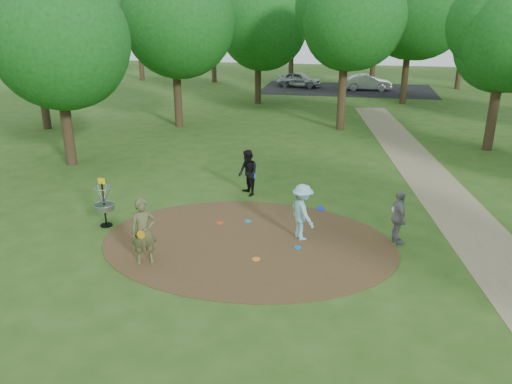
# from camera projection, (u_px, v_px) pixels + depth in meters

# --- Properties ---
(ground) EXTENTS (100.00, 100.00, 0.00)m
(ground) POSITION_uv_depth(u_px,v_px,m) (248.00, 242.00, 14.18)
(ground) COLOR #2D5119
(ground) RESTS_ON ground
(dirt_clearing) EXTENTS (8.40, 8.40, 0.02)m
(dirt_clearing) POSITION_uv_depth(u_px,v_px,m) (248.00, 242.00, 14.18)
(dirt_clearing) COLOR #47301C
(dirt_clearing) RESTS_ON ground
(footpath) EXTENTS (7.55, 39.89, 0.01)m
(footpath) POSITION_uv_depth(u_px,v_px,m) (475.00, 232.00, 14.83)
(footpath) COLOR #8C7A5B
(footpath) RESTS_ON ground
(parking_lot) EXTENTS (14.00, 8.00, 0.01)m
(parking_lot) POSITION_uv_depth(u_px,v_px,m) (347.00, 89.00, 41.44)
(parking_lot) COLOR black
(parking_lot) RESTS_ON ground
(player_observer_with_disc) EXTENTS (0.77, 0.67, 1.77)m
(player_observer_with_disc) POSITION_uv_depth(u_px,v_px,m) (144.00, 231.00, 12.77)
(player_observer_with_disc) COLOR brown
(player_observer_with_disc) RESTS_ON ground
(player_throwing_with_disc) EXTENTS (1.22, 1.23, 1.65)m
(player_throwing_with_disc) POSITION_uv_depth(u_px,v_px,m) (302.00, 212.00, 14.14)
(player_throwing_with_disc) COLOR #8ECCD5
(player_throwing_with_disc) RESTS_ON ground
(player_walking_with_disc) EXTENTS (0.97, 1.01, 1.63)m
(player_walking_with_disc) POSITION_uv_depth(u_px,v_px,m) (248.00, 173.00, 17.57)
(player_walking_with_disc) COLOR black
(player_walking_with_disc) RESTS_ON ground
(player_waiting_with_disc) EXTENTS (0.62, 0.99, 1.57)m
(player_waiting_with_disc) POSITION_uv_depth(u_px,v_px,m) (399.00, 217.00, 13.89)
(player_waiting_with_disc) COLOR gray
(player_waiting_with_disc) RESTS_ON ground
(disc_ground_cyan) EXTENTS (0.22, 0.22, 0.02)m
(disc_ground_cyan) POSITION_uv_depth(u_px,v_px,m) (248.00, 221.00, 15.54)
(disc_ground_cyan) COLOR #1987C9
(disc_ground_cyan) RESTS_ON dirt_clearing
(disc_ground_blue) EXTENTS (0.22, 0.22, 0.02)m
(disc_ground_blue) POSITION_uv_depth(u_px,v_px,m) (298.00, 248.00, 13.82)
(disc_ground_blue) COLOR blue
(disc_ground_blue) RESTS_ON dirt_clearing
(disc_ground_red) EXTENTS (0.22, 0.22, 0.02)m
(disc_ground_red) POSITION_uv_depth(u_px,v_px,m) (220.00, 223.00, 15.41)
(disc_ground_red) COLOR #D84715
(disc_ground_red) RESTS_ON dirt_clearing
(car_left) EXTENTS (3.94, 2.18, 1.27)m
(car_left) POSITION_uv_depth(u_px,v_px,m) (299.00, 79.00, 42.45)
(car_left) COLOR #A3A7AA
(car_left) RESTS_ON ground
(car_right) EXTENTS (3.92, 1.67, 1.26)m
(car_right) POSITION_uv_depth(u_px,v_px,m) (367.00, 82.00, 40.72)
(car_right) COLOR #AAADB2
(car_right) RESTS_ON ground
(disc_ground_orange) EXTENTS (0.22, 0.22, 0.02)m
(disc_ground_orange) POSITION_uv_depth(u_px,v_px,m) (256.00, 259.00, 13.17)
(disc_ground_orange) COLOR orange
(disc_ground_orange) RESTS_ON dirt_clearing
(disc_golf_basket) EXTENTS (0.63, 0.63, 1.54)m
(disc_golf_basket) POSITION_uv_depth(u_px,v_px,m) (104.00, 199.00, 14.98)
(disc_golf_basket) COLOR black
(disc_golf_basket) RESTS_ON ground
(tree_ring) EXTENTS (37.38, 45.75, 9.86)m
(tree_ring) POSITION_uv_depth(u_px,v_px,m) (353.00, 31.00, 21.96)
(tree_ring) COLOR #332316
(tree_ring) RESTS_ON ground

